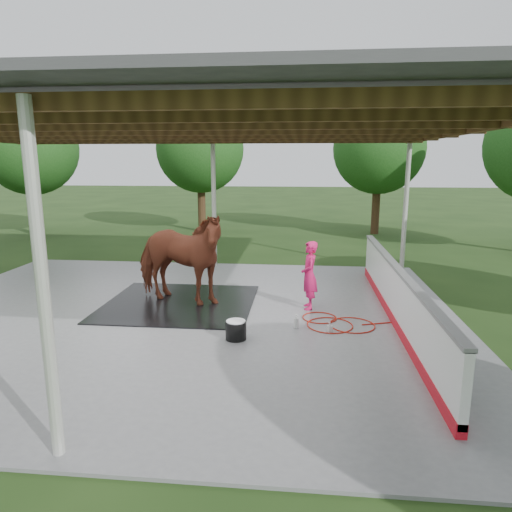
# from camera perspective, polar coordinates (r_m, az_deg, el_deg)

# --- Properties ---
(ground) EXTENTS (100.00, 100.00, 0.00)m
(ground) POSITION_cam_1_polar(r_m,az_deg,el_deg) (9.97, -10.22, -7.55)
(ground) COLOR #1E3814
(concrete_slab) EXTENTS (12.00, 10.00, 0.05)m
(concrete_slab) POSITION_cam_1_polar(r_m,az_deg,el_deg) (9.96, -10.22, -7.41)
(concrete_slab) COLOR slate
(concrete_slab) RESTS_ON ground
(pavilion_structure) EXTENTS (12.60, 10.60, 4.05)m
(pavilion_structure) POSITION_cam_1_polar(r_m,az_deg,el_deg) (9.44, -11.13, 15.81)
(pavilion_structure) COLOR beige
(pavilion_structure) RESTS_ON ground
(dasher_board) EXTENTS (0.16, 8.00, 1.15)m
(dasher_board) POSITION_cam_1_polar(r_m,az_deg,el_deg) (9.62, 17.14, -4.91)
(dasher_board) COLOR red
(dasher_board) RESTS_ON concrete_slab
(tree_belt) EXTENTS (28.00, 28.00, 5.80)m
(tree_belt) POSITION_cam_1_polar(r_m,az_deg,el_deg) (10.22, -7.93, 14.60)
(tree_belt) COLOR #382314
(tree_belt) RESTS_ON ground
(rubber_mat) EXTENTS (3.36, 3.15, 0.03)m
(rubber_mat) POSITION_cam_1_polar(r_m,az_deg,el_deg) (10.70, -9.51, -5.81)
(rubber_mat) COLOR black
(rubber_mat) RESTS_ON concrete_slab
(horse) EXTENTS (2.73, 1.86, 2.11)m
(horse) POSITION_cam_1_polar(r_m,az_deg,el_deg) (10.43, -9.71, -0.22)
(horse) COLOR brown
(horse) RESTS_ON rubber_mat
(handler) EXTENTS (0.42, 0.59, 1.52)m
(handler) POSITION_cam_1_polar(r_m,az_deg,el_deg) (10.09, 6.68, -2.41)
(handler) COLOR #CF1658
(handler) RESTS_ON concrete_slab
(wash_bucket) EXTENTS (0.38, 0.38, 0.35)m
(wash_bucket) POSITION_cam_1_polar(r_m,az_deg,el_deg) (8.49, -2.53, -9.19)
(wash_bucket) COLOR black
(wash_bucket) RESTS_ON concrete_slab
(soap_bottle_a) EXTENTS (0.15, 0.15, 0.28)m
(soap_bottle_a) POSITION_cam_1_polar(r_m,az_deg,el_deg) (9.06, 5.05, -8.13)
(soap_bottle_a) COLOR silver
(soap_bottle_a) RESTS_ON concrete_slab
(soap_bottle_b) EXTENTS (0.12, 0.12, 0.20)m
(soap_bottle_b) POSITION_cam_1_polar(r_m,az_deg,el_deg) (8.96, 9.19, -8.76)
(soap_bottle_b) COLOR #338CD8
(soap_bottle_b) RESTS_ON concrete_slab
(hose_coil) EXTENTS (2.42, 1.24, 0.02)m
(hose_coil) POSITION_cam_1_polar(r_m,az_deg,el_deg) (9.43, 10.02, -8.27)
(hose_coil) COLOR #AD1B0C
(hose_coil) RESTS_ON concrete_slab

